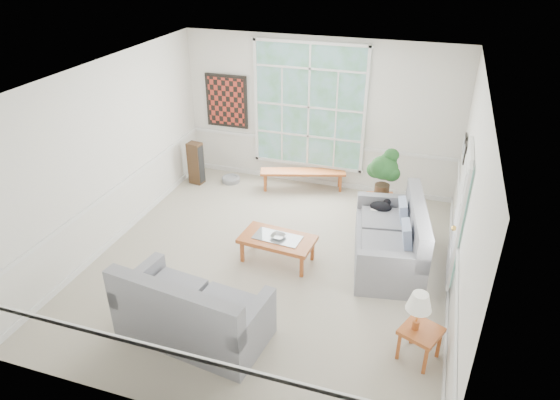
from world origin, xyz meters
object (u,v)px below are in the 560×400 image
object	(u,v)px
side_table	(419,344)
loveseat_front	(193,302)
loveseat_right	(389,233)
coffee_table	(277,249)
end_table	(380,209)

from	to	relation	value
side_table	loveseat_front	bearing A→B (deg)	-170.64
loveseat_front	loveseat_right	bearing A→B (deg)	55.62
coffee_table	side_table	size ratio (longest dim) A/B	2.56
coffee_table	side_table	xyz separation A→B (m)	(2.31, -1.43, 0.01)
end_table	side_table	distance (m)	3.33
coffee_table	end_table	size ratio (longest dim) A/B	2.42
loveseat_front	coffee_table	size ratio (longest dim) A/B	1.63
coffee_table	end_table	world-z (taller)	end_table
loveseat_right	loveseat_front	world-z (taller)	loveseat_right
end_table	coffee_table	bearing A→B (deg)	-128.04
end_table	loveseat_front	bearing A→B (deg)	-117.30
loveseat_front	coffee_table	world-z (taller)	loveseat_front
loveseat_front	coffee_table	bearing A→B (deg)	82.49
side_table	end_table	bearing A→B (deg)	106.12
coffee_table	end_table	bearing A→B (deg)	57.10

